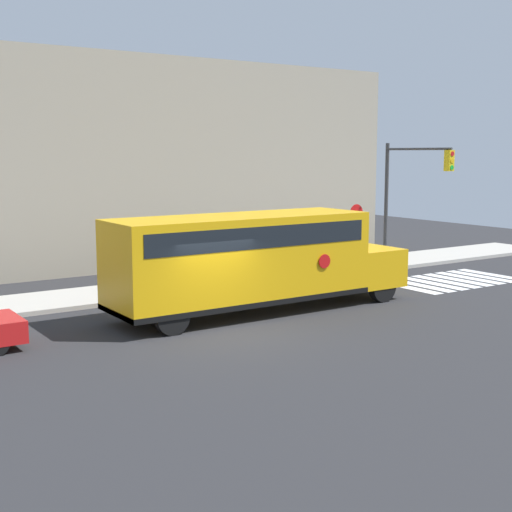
{
  "coord_description": "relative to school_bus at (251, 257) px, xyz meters",
  "views": [
    {
      "loc": [
        -10.0,
        -16.47,
        4.94
      ],
      "look_at": [
        2.53,
        2.18,
        1.68
      ],
      "focal_mm": 50.0,
      "sensor_mm": 36.0,
      "label": 1
    }
  ],
  "objects": [
    {
      "name": "crosswalk_stripes",
      "position": [
        9.59,
        0.32,
        -1.75
      ],
      "size": [
        5.4,
        3.2,
        0.01
      ],
      "color": "white",
      "rests_on": "ground"
    },
    {
      "name": "sidewalk_strip",
      "position": [
        -2.01,
        4.82,
        -1.68
      ],
      "size": [
        44.0,
        3.0,
        0.15
      ],
      "color": "#B2ADA3",
      "rests_on": "ground"
    },
    {
      "name": "building_backdrop",
      "position": [
        -2.01,
        11.32,
        2.75
      ],
      "size": [
        32.0,
        4.0,
        9.02
      ],
      "color": "#9E937F",
      "rests_on": "ground"
    },
    {
      "name": "stop_sign",
      "position": [
        7.82,
        3.95,
        0.11
      ],
      "size": [
        0.67,
        0.1,
        2.85
      ],
      "color": "#38383A",
      "rests_on": "ground"
    },
    {
      "name": "ground_plane",
      "position": [
        -2.01,
        -1.68,
        -1.75
      ],
      "size": [
        60.0,
        60.0,
        0.0
      ],
      "primitive_type": "plane",
      "color": "#28282B"
    },
    {
      "name": "traffic_light",
      "position": [
        9.4,
        2.66,
        1.82
      ],
      "size": [
        0.28,
        3.57,
        5.35
      ],
      "color": "#38383A",
      "rests_on": "ground"
    },
    {
      "name": "school_bus",
      "position": [
        0.0,
        0.0,
        0.0
      ],
      "size": [
        10.07,
        2.57,
        3.06
      ],
      "color": "#EAA80F",
      "rests_on": "ground"
    }
  ]
}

